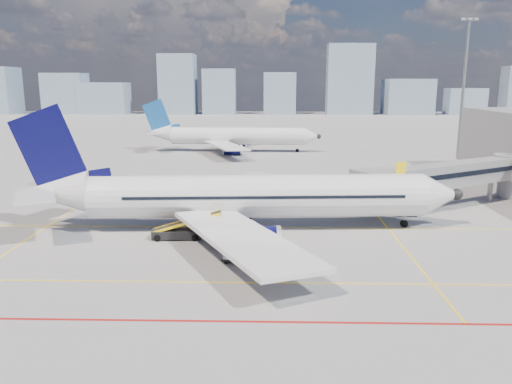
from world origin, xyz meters
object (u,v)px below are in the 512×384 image
Objects in this scene: baggage_tug at (263,249)px; ramp_worker at (285,258)px; belt_loader at (179,232)px; main_aircraft at (239,197)px; second_aircraft at (230,136)px; cargo_dolly at (242,251)px.

baggage_tug is 2.69m from ramp_worker.
main_aircraft is at bearing 29.63° from belt_loader.
second_aircraft is at bearing 80.55° from baggage_tug.
cargo_dolly is 3.58m from ramp_worker.
baggage_tug reaches higher than cargo_dolly.
belt_loader is at bearing -87.82° from second_aircraft.
second_aircraft is 23.36× the size of ramp_worker.
cargo_dolly reaches higher than ramp_worker.
ramp_worker is at bearing -71.51° from main_aircraft.
cargo_dolly is 0.51× the size of belt_loader.
second_aircraft reaches higher than belt_loader.
baggage_tug is 1.76× the size of ramp_worker.
belt_loader is at bearing 130.61° from baggage_tug.
cargo_dolly is at bearing -88.40° from main_aircraft.
second_aircraft is 67.22m from ramp_worker.
second_aircraft is at bearing 91.94° from main_aircraft.
cargo_dolly is (-1.61, -0.86, 0.11)m from baggage_tug.
belt_loader reaches higher than cargo_dolly.
ramp_worker is (1.78, -2.02, -0.04)m from baggage_tug.
main_aircraft is at bearing 24.58° from ramp_worker.
second_aircraft is at bearing 10.77° from ramp_worker.
belt_loader is (-5.37, -3.36, -2.54)m from main_aircraft.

